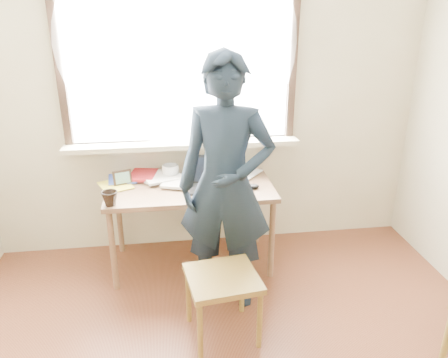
{
  "coord_description": "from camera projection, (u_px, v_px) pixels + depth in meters",
  "views": [
    {
      "loc": [
        -0.33,
        -1.43,
        1.97
      ],
      "look_at": [
        -0.0,
        0.95,
        1.0
      ],
      "focal_mm": 35.0,
      "sensor_mm": 36.0,
      "label": 1
    }
  ],
  "objects": [
    {
      "name": "room_shell",
      "position": [
        246.0,
        97.0,
        1.67
      ],
      "size": [
        3.52,
        4.02,
        2.61
      ],
      "color": "beige",
      "rests_on": "ground"
    },
    {
      "name": "desk",
      "position": [
        191.0,
        195.0,
        3.35
      ],
      "size": [
        1.26,
        0.63,
        0.67
      ],
      "color": "brown",
      "rests_on": "ground"
    },
    {
      "name": "laptop",
      "position": [
        213.0,
        181.0,
        3.29
      ],
      "size": [
        0.37,
        0.32,
        0.23
      ],
      "color": "black",
      "rests_on": "desk"
    },
    {
      "name": "mug_white",
      "position": [
        170.0,
        171.0,
        3.47
      ],
      "size": [
        0.17,
        0.17,
        0.11
      ],
      "primitive_type": "imported",
      "rotation": [
        0.0,
        0.0,
        0.26
      ],
      "color": "white",
      "rests_on": "desk"
    },
    {
      "name": "mug_dark",
      "position": [
        110.0,
        199.0,
        2.99
      ],
      "size": [
        0.12,
        0.12,
        0.1
      ],
      "primitive_type": "imported",
      "rotation": [
        0.0,
        0.0,
        -0.08
      ],
      "color": "black",
      "rests_on": "desk"
    },
    {
      "name": "mouse",
      "position": [
        253.0,
        186.0,
        3.28
      ],
      "size": [
        0.09,
        0.06,
        0.04
      ],
      "primitive_type": "ellipsoid",
      "color": "black",
      "rests_on": "desk"
    },
    {
      "name": "desk_clutter",
      "position": [
        158.0,
        178.0,
        3.44
      ],
      "size": [
        0.78,
        0.52,
        0.04
      ],
      "color": "white",
      "rests_on": "desk"
    },
    {
      "name": "book_a",
      "position": [
        147.0,
        177.0,
        3.47
      ],
      "size": [
        0.23,
        0.28,
        0.02
      ],
      "primitive_type": "imported",
      "rotation": [
        0.0,
        0.0,
        -0.17
      ],
      "color": "white",
      "rests_on": "desk"
    },
    {
      "name": "book_b",
      "position": [
        237.0,
        171.0,
        3.6
      ],
      "size": [
        0.3,
        0.31,
        0.02
      ],
      "primitive_type": "imported",
      "rotation": [
        0.0,
        0.0,
        -0.71
      ],
      "color": "white",
      "rests_on": "desk"
    },
    {
      "name": "picture_frame",
      "position": [
        122.0,
        179.0,
        3.33
      ],
      "size": [
        0.14,
        0.06,
        0.11
      ],
      "color": "black",
      "rests_on": "desk"
    },
    {
      "name": "work_chair",
      "position": [
        223.0,
        285.0,
        2.67
      ],
      "size": [
        0.48,
        0.46,
        0.43
      ],
      "color": "brown",
      "rests_on": "ground"
    },
    {
      "name": "person",
      "position": [
        226.0,
        186.0,
        2.85
      ],
      "size": [
        0.72,
        0.58,
        1.73
      ],
      "primitive_type": "imported",
      "rotation": [
        0.0,
        0.0,
        -0.3
      ],
      "color": "black",
      "rests_on": "ground"
    }
  ]
}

